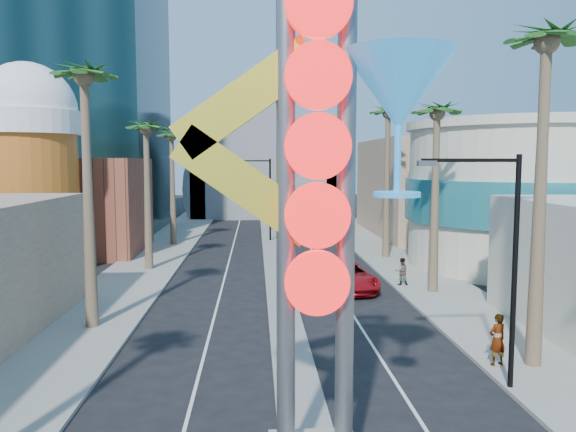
# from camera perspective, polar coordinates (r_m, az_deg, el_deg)

# --- Properties ---
(sidewalk_west) EXTENTS (5.00, 100.00, 0.15)m
(sidewalk_west) POSITION_cam_1_polar(r_m,az_deg,el_deg) (46.28, -13.38, -4.13)
(sidewalk_west) COLOR gray
(sidewalk_west) RESTS_ON ground
(sidewalk_east) EXTENTS (5.00, 100.00, 0.15)m
(sidewalk_east) POSITION_cam_1_polar(r_m,az_deg,el_deg) (46.85, 10.21, -3.95)
(sidewalk_east) COLOR gray
(sidewalk_east) RESTS_ON ground
(median) EXTENTS (1.60, 84.00, 0.15)m
(median) POSITION_cam_1_polar(r_m,az_deg,el_deg) (48.54, -1.63, -3.53)
(median) COLOR gray
(median) RESTS_ON ground
(brick_filler_west) EXTENTS (10.00, 10.00, 8.00)m
(brick_filler_west) POSITION_cam_1_polar(r_m,az_deg,el_deg) (50.23, -20.21, 0.95)
(brick_filler_west) COLOR brown
(brick_filler_west) RESTS_ON ground
(filler_east) EXTENTS (10.00, 20.00, 10.00)m
(filler_east) POSITION_cam_1_polar(r_m,az_deg,el_deg) (60.53, 13.41, 2.82)
(filler_east) COLOR #987962
(filler_east) RESTS_ON ground
(beer_mug) EXTENTS (7.00, 7.00, 14.50)m
(beer_mug) POSITION_cam_1_polar(r_m,az_deg,el_deg) (42.85, -24.78, 5.18)
(beer_mug) COLOR #B05617
(beer_mug) RESTS_ON ground
(turquoise_building) EXTENTS (16.60, 16.60, 10.60)m
(turquoise_building) POSITION_cam_1_polar(r_m,az_deg,el_deg) (44.44, 22.58, 1.91)
(turquoise_building) COLOR beige
(turquoise_building) RESTS_ON ground
(canopy) EXTENTS (22.00, 16.00, 22.00)m
(canopy) POSITION_cam_1_polar(r_m,az_deg,el_deg) (81.99, -2.34, 3.17)
(canopy) COLOR slate
(canopy) RESTS_ON ground
(neon_sign) EXTENTS (6.53, 2.60, 12.55)m
(neon_sign) POSITION_cam_1_polar(r_m,az_deg,el_deg) (13.07, 6.45, 3.52)
(neon_sign) COLOR gray
(neon_sign) RESTS_ON ground
(streetlight_0) EXTENTS (3.79, 0.25, 8.00)m
(streetlight_0) POSITION_cam_1_polar(r_m,az_deg,el_deg) (30.11, 0.40, 0.08)
(streetlight_0) COLOR black
(streetlight_0) RESTS_ON ground
(streetlight_1) EXTENTS (3.79, 0.25, 8.00)m
(streetlight_1) POSITION_cam_1_polar(r_m,az_deg,el_deg) (53.99, -2.41, 2.52)
(streetlight_1) COLOR black
(streetlight_1) RESTS_ON ground
(streetlight_2) EXTENTS (3.45, 0.25, 8.00)m
(streetlight_2) POSITION_cam_1_polar(r_m,az_deg,el_deg) (19.88, 20.87, -3.28)
(streetlight_2) COLOR black
(streetlight_2) RESTS_ON ground
(palm_1) EXTENTS (2.40, 2.40, 12.70)m
(palm_1) POSITION_cam_1_polar(r_m,az_deg,el_deg) (27.17, -19.97, 11.71)
(palm_1) COLOR brown
(palm_1) RESTS_ON ground
(palm_2) EXTENTS (2.40, 2.40, 11.20)m
(palm_2) POSITION_cam_1_polar(r_m,az_deg,el_deg) (40.66, -14.22, 7.84)
(palm_2) COLOR brown
(palm_2) RESTS_ON ground
(palm_3) EXTENTS (2.40, 2.40, 11.20)m
(palm_3) POSITION_cam_1_polar(r_m,az_deg,el_deg) (52.49, -11.74, 7.35)
(palm_3) COLOR brown
(palm_3) RESTS_ON ground
(palm_5) EXTENTS (2.40, 2.40, 13.20)m
(palm_5) POSITION_cam_1_polar(r_m,az_deg,el_deg) (22.73, 24.73, 13.94)
(palm_5) COLOR brown
(palm_5) RESTS_ON ground
(palm_6) EXTENTS (2.40, 2.40, 11.70)m
(palm_6) POSITION_cam_1_polar(r_m,az_deg,el_deg) (33.63, 14.89, 9.09)
(palm_6) COLOR brown
(palm_6) RESTS_ON ground
(palm_7) EXTENTS (2.40, 2.40, 12.70)m
(palm_7) POSITION_cam_1_polar(r_m,az_deg,el_deg) (45.23, 10.12, 9.38)
(palm_7) COLOR brown
(palm_7) RESTS_ON ground
(red_pickup) EXTENTS (3.50, 6.21, 1.64)m
(red_pickup) POSITION_cam_1_polar(r_m,az_deg,el_deg) (34.32, 6.01, -6.12)
(red_pickup) COLOR #A70C15
(red_pickup) RESTS_ON ground
(pedestrian_a) EXTENTS (0.83, 0.67, 1.97)m
(pedestrian_a) POSITION_cam_1_polar(r_m,az_deg,el_deg) (22.85, 20.50, -11.66)
(pedestrian_a) COLOR gray
(pedestrian_a) RESTS_ON sidewalk_east
(pedestrian_b) EXTENTS (0.88, 0.72, 1.68)m
(pedestrian_b) POSITION_cam_1_polar(r_m,az_deg,el_deg) (35.49, 11.47, -5.53)
(pedestrian_b) COLOR gray
(pedestrian_b) RESTS_ON sidewalk_east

